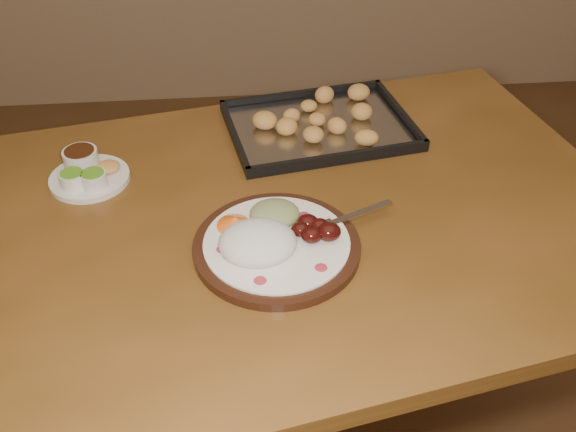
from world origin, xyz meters
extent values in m
cube|color=brown|center=(-0.24, 0.11, 0.73)|extent=(1.65, 1.17, 0.04)
cylinder|color=#542A19|center=(0.36, 0.61, 0.35)|extent=(0.07, 0.07, 0.71)
cylinder|color=black|center=(-0.19, 0.02, 0.76)|extent=(0.30, 0.30, 0.02)
cylinder|color=white|center=(-0.19, 0.02, 0.77)|extent=(0.26, 0.26, 0.01)
ellipsoid|color=#B22A3F|center=(-0.22, -0.08, 0.77)|extent=(0.02, 0.02, 0.00)
ellipsoid|color=#B22A3F|center=(-0.12, -0.06, 0.77)|extent=(0.02, 0.02, 0.00)
ellipsoid|color=#B22A3F|center=(-0.13, 0.09, 0.77)|extent=(0.02, 0.02, 0.00)
ellipsoid|color=#B22A3F|center=(-0.28, 0.00, 0.77)|extent=(0.02, 0.02, 0.00)
ellipsoid|color=silver|center=(-0.22, 0.00, 0.79)|extent=(0.17, 0.16, 0.06)
ellipsoid|color=#400B09|center=(-0.13, 0.01, 0.79)|extent=(0.04, 0.03, 0.03)
ellipsoid|color=#400B09|center=(-0.11, 0.03, 0.79)|extent=(0.04, 0.03, 0.03)
ellipsoid|color=#400B09|center=(-0.13, 0.04, 0.79)|extent=(0.04, 0.03, 0.03)
ellipsoid|color=#400B09|center=(-0.09, 0.02, 0.79)|extent=(0.04, 0.03, 0.03)
ellipsoid|color=#400B09|center=(-0.14, 0.03, 0.79)|extent=(0.04, 0.03, 0.03)
ellipsoid|color=tan|center=(-0.19, 0.08, 0.78)|extent=(0.12, 0.11, 0.04)
cone|color=orange|center=(-0.26, 0.07, 0.78)|extent=(0.10, 0.09, 0.03)
cube|color=silver|center=(-0.03, 0.08, 0.77)|extent=(0.14, 0.07, 0.00)
cube|color=silver|center=(-0.10, 0.05, 0.78)|extent=(0.05, 0.04, 0.00)
cylinder|color=silver|center=(-0.12, 0.03, 0.78)|extent=(0.03, 0.02, 0.00)
cylinder|color=silver|center=(-0.12, 0.03, 0.78)|extent=(0.03, 0.02, 0.00)
cylinder|color=silver|center=(-0.12, 0.04, 0.78)|extent=(0.03, 0.02, 0.00)
cylinder|color=silver|center=(-0.13, 0.05, 0.78)|extent=(0.03, 0.02, 0.00)
cylinder|color=silver|center=(-0.55, 0.26, 0.76)|extent=(0.16, 0.16, 0.01)
cylinder|color=silver|center=(-0.58, 0.23, 0.78)|extent=(0.05, 0.05, 0.03)
cylinder|color=#51961E|center=(-0.58, 0.23, 0.79)|extent=(0.04, 0.04, 0.00)
cylinder|color=silver|center=(-0.53, 0.23, 0.78)|extent=(0.05, 0.05, 0.03)
cylinder|color=#51961E|center=(-0.53, 0.23, 0.79)|extent=(0.04, 0.04, 0.00)
cylinder|color=silver|center=(-0.57, 0.30, 0.78)|extent=(0.07, 0.07, 0.04)
cylinder|color=#331709|center=(-0.57, 0.30, 0.80)|extent=(0.06, 0.06, 0.00)
ellipsoid|color=#CA9047|center=(-0.51, 0.28, 0.77)|extent=(0.05, 0.05, 0.02)
cube|color=black|center=(-0.06, 0.42, 0.75)|extent=(0.45, 0.36, 0.01)
cube|color=black|center=(-0.08, 0.56, 0.77)|extent=(0.40, 0.08, 0.02)
cube|color=black|center=(-0.03, 0.28, 0.77)|extent=(0.40, 0.08, 0.02)
cube|color=black|center=(0.14, 0.45, 0.77)|extent=(0.06, 0.29, 0.02)
cube|color=black|center=(-0.25, 0.38, 0.77)|extent=(0.06, 0.29, 0.02)
cube|color=#B5B5B9|center=(-0.06, 0.42, 0.76)|extent=(0.42, 0.33, 0.00)
ellipsoid|color=#DA9A4C|center=(-0.01, 0.43, 0.78)|extent=(0.04, 0.04, 0.03)
ellipsoid|color=#DA9A4C|center=(0.02, 0.47, 0.78)|extent=(0.06, 0.06, 0.03)
ellipsoid|color=#DA9A4C|center=(-0.04, 0.50, 0.78)|extent=(0.06, 0.06, 0.03)
ellipsoid|color=#DA9A4C|center=(-0.08, 0.46, 0.78)|extent=(0.05, 0.05, 0.03)
ellipsoid|color=#DA9A4C|center=(-0.12, 0.47, 0.78)|extent=(0.06, 0.06, 0.03)
ellipsoid|color=#DA9A4C|center=(-0.11, 0.42, 0.78)|extent=(0.06, 0.05, 0.03)
ellipsoid|color=#DA9A4C|center=(-0.16, 0.38, 0.78)|extent=(0.06, 0.05, 0.03)
ellipsoid|color=#DA9A4C|center=(-0.09, 0.34, 0.78)|extent=(0.06, 0.06, 0.03)
ellipsoid|color=#DA9A4C|center=(-0.07, 0.37, 0.78)|extent=(0.05, 0.05, 0.03)
ellipsoid|color=#DA9A4C|center=(-0.01, 0.36, 0.78)|extent=(0.06, 0.06, 0.03)
ellipsoid|color=#DA9A4C|center=(-0.01, 0.41, 0.78)|extent=(0.06, 0.06, 0.03)
camera|label=1|loc=(-0.24, -0.83, 1.52)|focal=40.00mm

